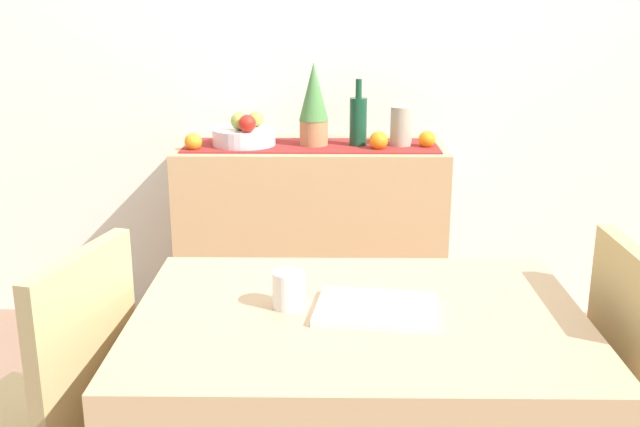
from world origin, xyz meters
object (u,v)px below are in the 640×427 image
object	(u,v)px
wine_bottle	(358,121)
coffee_cup	(289,290)
fruit_bowl	(244,137)
potted_plant	(314,104)
ceramic_vase	(401,127)
sideboard_console	(311,242)
open_book	(376,309)

from	to	relation	value
wine_bottle	coffee_cup	size ratio (longest dim) A/B	3.13
fruit_bowl	coffee_cup	bearing A→B (deg)	-79.57
potted_plant	coffee_cup	xyz separation A→B (m)	(-0.03, -1.42, -0.24)
ceramic_vase	sideboard_console	bearing A→B (deg)	180.00
wine_bottle	coffee_cup	bearing A→B (deg)	-98.58
fruit_bowl	wine_bottle	bearing A→B (deg)	-0.00
fruit_bowl	ceramic_vase	world-z (taller)	ceramic_vase
open_book	coffee_cup	xyz separation A→B (m)	(-0.21, 0.03, 0.04)
fruit_bowl	open_book	world-z (taller)	fruit_bowl
fruit_bowl	coffee_cup	distance (m)	1.45
wine_bottle	sideboard_console	bearing A→B (deg)	180.00
sideboard_console	coffee_cup	distance (m)	1.47
fruit_bowl	sideboard_console	bearing A→B (deg)	0.00
ceramic_vase	open_book	size ratio (longest dim) A/B	0.60
sideboard_console	coffee_cup	size ratio (longest dim) A/B	12.56
potted_plant	open_book	xyz separation A→B (m)	(0.18, -1.46, -0.28)
sideboard_console	potted_plant	xyz separation A→B (m)	(0.01, 0.00, 0.60)
fruit_bowl	potted_plant	world-z (taller)	potted_plant
wine_bottle	open_book	distance (m)	1.47
wine_bottle	open_book	world-z (taller)	wine_bottle
sideboard_console	potted_plant	size ratio (longest dim) A/B	3.24
sideboard_console	potted_plant	bearing A→B (deg)	0.00
sideboard_console	fruit_bowl	distance (m)	0.54
fruit_bowl	wine_bottle	xyz separation A→B (m)	(0.48, -0.00, 0.07)
fruit_bowl	ceramic_vase	size ratio (longest dim) A/B	1.57
sideboard_console	ceramic_vase	distance (m)	0.63
ceramic_vase	potted_plant	world-z (taller)	potted_plant
wine_bottle	ceramic_vase	distance (m)	0.18
sideboard_console	ceramic_vase	world-z (taller)	ceramic_vase
potted_plant	coffee_cup	bearing A→B (deg)	-91.21
wine_bottle	ceramic_vase	size ratio (longest dim) A/B	1.68
sideboard_console	ceramic_vase	size ratio (longest dim) A/B	6.74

